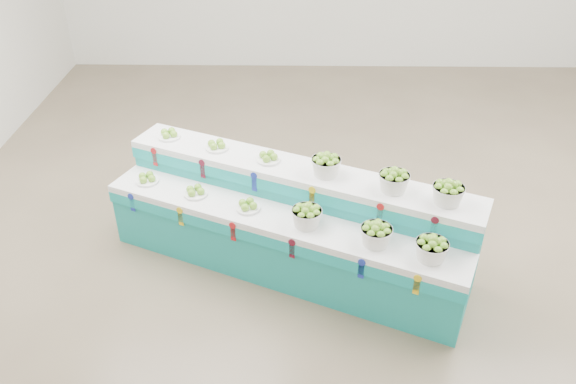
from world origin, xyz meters
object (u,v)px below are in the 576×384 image
(display_stand, at_px, (288,222))
(basket_lower_left, at_px, (307,215))
(basket_upper_right, at_px, (448,192))
(plate_upper_mid, at_px, (217,145))

(display_stand, relative_size, basket_lower_left, 12.93)
(basket_lower_left, height_order, basket_upper_right, basket_upper_right)
(plate_upper_mid, bearing_deg, basket_lower_left, -44.42)
(display_stand, bearing_deg, plate_upper_mid, 166.02)
(basket_lower_left, bearing_deg, basket_upper_right, -2.31)
(basket_lower_left, height_order, plate_upper_mid, plate_upper_mid)
(display_stand, height_order, basket_upper_right, basket_upper_right)
(basket_lower_left, xyz_separation_m, plate_upper_mid, (-0.92, 0.90, 0.24))
(basket_lower_left, bearing_deg, display_stand, 118.53)
(display_stand, xyz_separation_m, basket_lower_left, (0.18, -0.33, 0.32))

